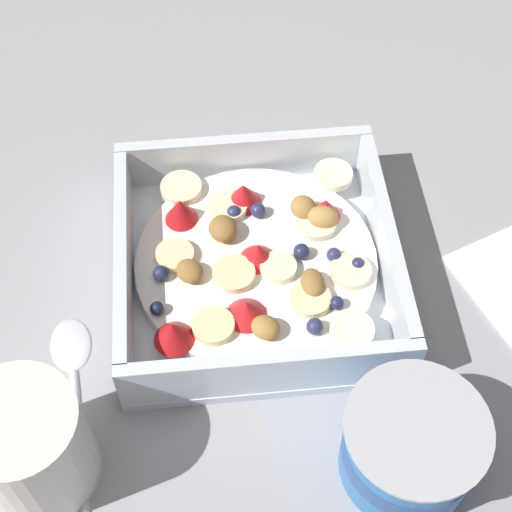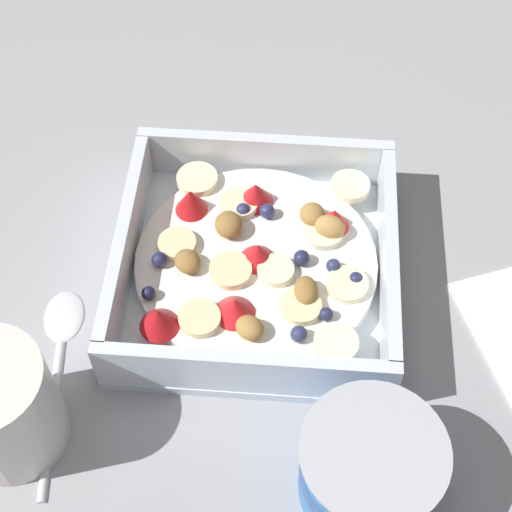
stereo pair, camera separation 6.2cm
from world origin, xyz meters
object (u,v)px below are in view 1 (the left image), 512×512
at_px(yogurt_cup, 410,447).
at_px(fruit_bowl, 256,263).
at_px(spoon, 72,373).
at_px(coffee_mug, 27,447).

bearing_deg(yogurt_cup, fruit_bowl, -62.79).
relative_size(spoon, coffee_mug, 1.60).
height_order(spoon, coffee_mug, coffee_mug).
xyz_separation_m(fruit_bowl, spoon, (0.15, 0.08, -0.02)).
distance_m(fruit_bowl, spoon, 0.17).
bearing_deg(fruit_bowl, yogurt_cup, 117.21).
relative_size(fruit_bowl, spoon, 1.25).
bearing_deg(yogurt_cup, coffee_mug, -4.64).
height_order(fruit_bowl, yogurt_cup, yogurt_cup).
relative_size(fruit_bowl, coffee_mug, 2.00).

